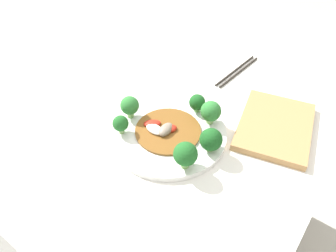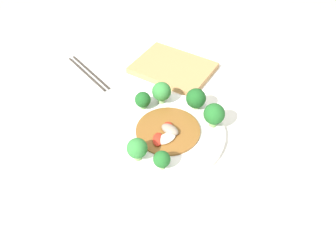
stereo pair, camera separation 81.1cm
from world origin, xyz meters
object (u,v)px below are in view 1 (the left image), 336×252
(broccoli_south, at_px, (130,106))
(chopsticks, at_px, (237,71))
(stirfry_center, at_px, (166,130))
(cutting_board, at_px, (275,126))
(plate, at_px, (168,134))
(broccoli_west, at_px, (197,102))
(broccoli_northwest, at_px, (211,111))
(broccoli_north, at_px, (211,140))
(broccoli_northeast, at_px, (185,154))
(broccoli_southeast, at_px, (121,124))

(broccoli_south, xyz_separation_m, chopsticks, (-0.40, 0.13, -0.05))
(stirfry_center, bearing_deg, cutting_board, 131.59)
(broccoli_south, xyz_separation_m, stirfry_center, (-0.01, 0.12, -0.03))
(chopsticks, relative_size, cutting_board, 0.79)
(plate, bearing_deg, cutting_board, 131.77)
(plate, relative_size, stirfry_center, 1.77)
(broccoli_west, height_order, broccoli_northwest, broccoli_northwest)
(broccoli_north, distance_m, broccoli_south, 0.25)
(stirfry_center, height_order, cutting_board, stirfry_center)
(broccoli_northwest, height_order, cutting_board, broccoli_northwest)
(plate, bearing_deg, broccoli_northeast, 55.27)
(broccoli_southeast, xyz_separation_m, broccoli_south, (-0.06, -0.02, 0.01))
(broccoli_southeast, bearing_deg, plate, 128.13)
(broccoli_northwest, xyz_separation_m, cutting_board, (-0.10, 0.15, -0.05))
(broccoli_southeast, distance_m, broccoli_north, 0.24)
(plate, bearing_deg, chopsticks, 179.18)
(broccoli_northeast, xyz_separation_m, broccoli_south, (-0.06, -0.23, -0.00))
(broccoli_northwest, distance_m, stirfry_center, 0.13)
(stirfry_center, relative_size, chopsticks, 0.77)
(broccoli_northeast, height_order, broccoli_north, broccoli_northeast)
(plate, xyz_separation_m, broccoli_northeast, (0.07, 0.10, 0.05))
(broccoli_west, xyz_separation_m, broccoli_north, (0.11, 0.11, 0.00))
(broccoli_northwest, relative_size, stirfry_center, 0.39)
(broccoli_west, distance_m, broccoli_northwest, 0.06)
(chopsticks, bearing_deg, broccoli_northeast, 12.14)
(stirfry_center, bearing_deg, chopsticks, 178.47)
(plate, distance_m, broccoli_southeast, 0.13)
(broccoli_northeast, height_order, broccoli_northwest, broccoli_northeast)
(plate, relative_size, broccoli_south, 4.75)
(broccoli_southeast, xyz_separation_m, stirfry_center, (-0.07, 0.09, -0.03))
(broccoli_northwest, bearing_deg, broccoli_north, 31.44)
(broccoli_northwest, relative_size, cutting_board, 0.23)
(broccoli_north, bearing_deg, cutting_board, 152.40)
(broccoli_west, height_order, broccoli_south, broccoli_south)
(cutting_board, bearing_deg, plate, -48.23)
(broccoli_southeast, bearing_deg, broccoli_north, 111.57)
(broccoli_north, bearing_deg, broccoli_northeast, -13.52)
(broccoli_northeast, distance_m, broccoli_south, 0.23)
(broccoli_northwest, bearing_deg, chopsticks, -167.20)
(broccoli_northeast, bearing_deg, broccoli_south, -104.58)
(broccoli_west, xyz_separation_m, broccoli_northeast, (0.19, 0.09, 0.01))
(broccoli_northeast, relative_size, broccoli_northwest, 1.06)
(plate, relative_size, cutting_board, 1.08)
(broccoli_northwest, xyz_separation_m, stirfry_center, (0.10, -0.08, -0.03))
(stirfry_center, xyz_separation_m, cutting_board, (-0.20, 0.23, -0.01))
(stirfry_center, bearing_deg, broccoli_west, 170.58)
(broccoli_southeast, height_order, stirfry_center, broccoli_southeast)
(broccoli_southeast, height_order, broccoli_south, broccoli_south)
(chopsticks, bearing_deg, broccoli_north, 17.54)
(broccoli_south, bearing_deg, plate, 96.44)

